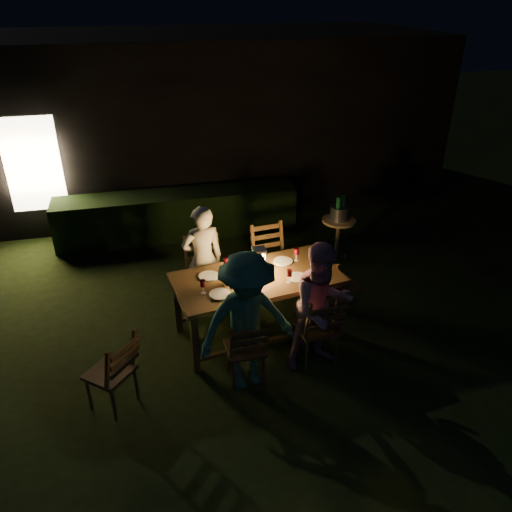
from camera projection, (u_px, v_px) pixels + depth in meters
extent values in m
plane|color=black|center=(254.00, 363.00, 5.97)|extent=(40.00, 40.00, 0.00)
cube|color=black|center=(186.00, 115.00, 10.51)|extent=(10.00, 4.00, 3.20)
cube|color=#FFE5B2|center=(33.00, 165.00, 8.35)|extent=(0.90, 0.06, 1.60)
cube|color=black|center=(178.00, 214.00, 8.88)|extent=(4.20, 0.70, 0.80)
cube|color=#4B3019|center=(257.00, 279.00, 6.13)|extent=(2.16, 1.30, 0.07)
cube|color=#4B3019|center=(196.00, 345.00, 5.69)|extent=(0.08, 0.08, 0.75)
cube|color=#4B3019|center=(178.00, 307.00, 6.37)|extent=(0.08, 0.08, 0.75)
cube|color=#4B3019|center=(337.00, 310.00, 6.30)|extent=(0.08, 0.08, 0.75)
cube|color=#4B3019|center=(307.00, 279.00, 6.98)|extent=(0.08, 0.08, 0.75)
cube|color=#4B3019|center=(245.00, 348.00, 5.55)|extent=(0.43, 0.41, 0.04)
cube|color=#4B3019|center=(249.00, 339.00, 5.27)|extent=(0.42, 0.15, 0.49)
cube|color=#4B3019|center=(317.00, 327.00, 5.83)|extent=(0.48, 0.46, 0.04)
cube|color=#4B3019|center=(325.00, 317.00, 5.53)|extent=(0.46, 0.18, 0.53)
cube|color=#4B3019|center=(205.00, 279.00, 6.74)|extent=(0.48, 0.46, 0.04)
cube|color=#4B3019|center=(202.00, 252.00, 6.77)|extent=(0.48, 0.17, 0.56)
cube|color=#4B3019|center=(273.00, 265.00, 7.07)|extent=(0.54, 0.52, 0.04)
cube|color=#4B3019|center=(268.00, 240.00, 7.10)|extent=(0.50, 0.22, 0.57)
cube|color=#4B3019|center=(343.00, 286.00, 6.73)|extent=(0.45, 0.46, 0.04)
cube|color=#4B3019|center=(333.00, 272.00, 6.54)|extent=(0.20, 0.43, 0.48)
cube|color=#4B3019|center=(110.00, 372.00, 5.18)|extent=(0.59, 0.60, 0.04)
cube|color=#4B3019|center=(120.00, 357.00, 4.98)|extent=(0.39, 0.42, 0.51)
imported|color=beige|center=(203.00, 259.00, 6.67)|extent=(0.60, 0.44, 1.53)
imported|color=#B37B94|center=(321.00, 307.00, 5.62)|extent=(0.85, 0.70, 1.58)
imported|color=#3A745D|center=(247.00, 323.00, 5.30)|extent=(1.15, 0.76, 1.65)
cube|color=white|center=(259.00, 273.00, 6.16)|extent=(0.15, 0.15, 0.03)
cube|color=white|center=(259.00, 250.00, 6.01)|extent=(0.16, 0.16, 0.03)
cylinder|color=#FF9E3F|center=(259.00, 265.00, 6.11)|extent=(0.09, 0.09, 0.18)
cylinder|color=white|center=(209.00, 276.00, 6.10)|extent=(0.25, 0.25, 0.01)
cylinder|color=white|center=(220.00, 294.00, 5.74)|extent=(0.25, 0.25, 0.01)
cylinder|color=white|center=(283.00, 261.00, 6.43)|extent=(0.25, 0.25, 0.01)
cylinder|color=white|center=(298.00, 277.00, 6.08)|extent=(0.25, 0.25, 0.01)
cylinder|color=#0F471E|center=(238.00, 270.00, 5.96)|extent=(0.07, 0.07, 0.28)
cube|color=red|center=(255.00, 291.00, 5.80)|extent=(0.18, 0.14, 0.01)
cube|color=red|center=(308.00, 279.00, 6.04)|extent=(0.18, 0.14, 0.01)
cube|color=black|center=(216.00, 299.00, 5.66)|extent=(0.14, 0.07, 0.01)
cylinder|color=brown|center=(339.00, 221.00, 7.92)|extent=(0.53, 0.53, 0.04)
cylinder|color=brown|center=(337.00, 240.00, 8.09)|extent=(0.06, 0.06, 0.70)
cylinder|color=#A5A8AD|center=(340.00, 213.00, 7.86)|extent=(0.30, 0.30, 0.22)
cylinder|color=#0F471E|center=(338.00, 211.00, 7.79)|extent=(0.07, 0.07, 0.32)
cylinder|color=#0F471E|center=(342.00, 209.00, 7.88)|extent=(0.07, 0.07, 0.32)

